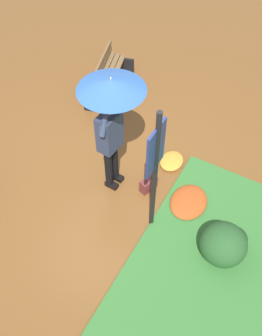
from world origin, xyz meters
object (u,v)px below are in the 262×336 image
Objects in this scene: person_with_umbrella at (111,109)px; handbag at (148,184)px; park_bench at (108,76)px; info_sign_post at (155,163)px.

handbag is (0.09, -0.61, -1.42)m from person_with_umbrella.
person_with_umbrella is at bearing 98.05° from handbag.
person_with_umbrella reaches higher than park_bench.
park_bench is (1.89, 1.28, -1.15)m from person_with_umbrella.
person_with_umbrella is 0.89× the size of info_sign_post.
info_sign_post reaches higher than person_with_umbrella.
handbag is at bearing -81.95° from person_with_umbrella.
info_sign_post is at bearing -117.06° from person_with_umbrella.
park_bench is at bearing 43.17° from info_sign_post.
person_with_umbrella reaches higher than handbag.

